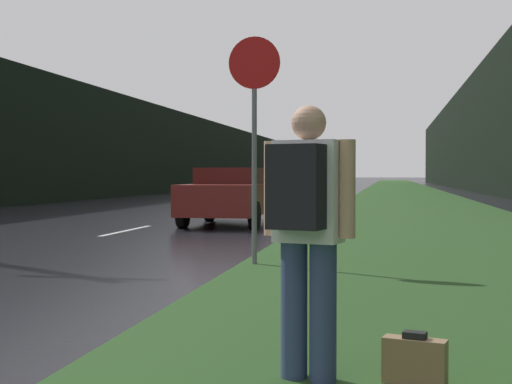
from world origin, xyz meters
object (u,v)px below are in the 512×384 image
at_px(stop_sign, 254,124).
at_px(car_passing_far, 311,184).
at_px(car_passing_near, 230,195).
at_px(hitchhiker_with_backpack, 306,224).
at_px(suitcase, 415,362).

xyz_separation_m(stop_sign, car_passing_far, (-2.08, 26.36, -1.18)).
height_order(car_passing_near, car_passing_far, car_passing_far).
bearing_deg(car_passing_near, hitchhiker_with_backpack, 104.57).
xyz_separation_m(hitchhiker_with_backpack, car_passing_near, (-3.42, 13.17, -0.23)).
relative_size(hitchhiker_with_backpack, car_passing_far, 0.35).
distance_m(suitcase, car_passing_far, 32.02).
xyz_separation_m(stop_sign, car_passing_near, (-2.08, 7.73, -1.22)).
relative_size(stop_sign, suitcase, 8.11).
distance_m(car_passing_near, car_passing_far, 18.64).
distance_m(hitchhiker_with_backpack, suitcase, 1.03).
bearing_deg(car_passing_far, car_passing_near, 90.00).
height_order(suitcase, car_passing_far, car_passing_far).
bearing_deg(car_passing_near, stop_sign, 105.03).
bearing_deg(car_passing_near, car_passing_far, -90.00).
height_order(hitchhiker_with_backpack, car_passing_far, hitchhiker_with_backpack).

